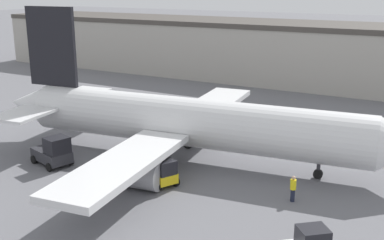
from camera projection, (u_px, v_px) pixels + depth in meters
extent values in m
plane|color=slate|center=(192.00, 160.00, 39.54)|extent=(400.00, 400.00, 0.00)
cube|color=#ADA89E|center=(233.00, 51.00, 74.18)|extent=(82.21, 12.76, 7.91)
cube|color=#47423D|center=(233.00, 22.00, 73.00)|extent=(82.21, 13.02, 0.70)
cylinder|color=silver|center=(192.00, 122.00, 38.65)|extent=(28.44, 7.30, 3.94)
cone|color=silver|center=(30.00, 104.00, 44.60)|extent=(4.75, 4.23, 3.74)
cube|color=silver|center=(212.00, 105.00, 47.07)|extent=(5.46, 13.78, 0.50)
cube|color=silver|center=(122.00, 164.00, 31.65)|extent=(5.46, 13.78, 0.50)
cylinder|color=#939399|center=(205.00, 124.00, 45.68)|extent=(3.67, 2.48, 2.08)
cylinder|color=#939399|center=(138.00, 174.00, 33.83)|extent=(3.67, 2.48, 2.08)
cube|color=black|center=(52.00, 47.00, 42.03)|extent=(4.84, 0.94, 6.91)
cube|color=silver|center=(84.00, 93.00, 47.26)|extent=(4.09, 5.12, 0.24)
cube|color=silver|center=(23.00, 114.00, 39.56)|extent=(4.09, 5.12, 0.24)
cylinder|color=#38383D|center=(318.00, 170.00, 35.66)|extent=(0.28, 0.28, 1.26)
cylinder|color=black|center=(318.00, 174.00, 35.74)|extent=(0.74, 0.43, 0.70)
cylinder|color=#38383D|center=(163.00, 161.00, 37.61)|extent=(0.28, 0.28, 1.26)
cylinder|color=black|center=(163.00, 163.00, 37.66)|extent=(0.94, 0.46, 0.90)
cylinder|color=#38383D|center=(188.00, 142.00, 42.16)|extent=(0.28, 0.28, 1.26)
cylinder|color=black|center=(188.00, 143.00, 42.21)|extent=(0.94, 0.46, 0.90)
cylinder|color=#1E2338|center=(293.00, 195.00, 31.95)|extent=(0.29, 0.29, 0.87)
cylinder|color=yellow|center=(293.00, 184.00, 31.73)|extent=(0.40, 0.40, 0.69)
sphere|color=tan|center=(294.00, 178.00, 31.60)|extent=(0.25, 0.25, 0.25)
cube|color=black|center=(313.00, 236.00, 24.64)|extent=(1.99, 1.97, 0.92)
cube|color=yellow|center=(160.00, 175.00, 34.65)|extent=(2.99, 2.47, 0.69)
cube|color=black|center=(165.00, 167.00, 33.84)|extent=(1.62, 1.69, 0.99)
cube|color=#333333|center=(157.00, 161.00, 34.76)|extent=(1.92, 1.64, 0.65)
cylinder|color=black|center=(158.00, 186.00, 33.62)|extent=(0.74, 0.56, 0.69)
cylinder|color=black|center=(176.00, 181.00, 34.42)|extent=(0.74, 0.56, 0.69)
cylinder|color=black|center=(145.00, 178.00, 35.08)|extent=(0.74, 0.56, 0.69)
cylinder|color=black|center=(163.00, 173.00, 35.87)|extent=(0.74, 0.56, 0.69)
cube|color=#2D2D33|center=(52.00, 155.00, 38.45)|extent=(3.82, 2.71, 0.88)
cube|color=black|center=(57.00, 145.00, 37.50)|extent=(1.90, 2.02, 1.26)
cylinder|color=black|center=(49.00, 167.00, 37.11)|extent=(0.71, 0.44, 0.66)
cylinder|color=black|center=(70.00, 161.00, 38.40)|extent=(0.71, 0.44, 0.66)
cylinder|color=black|center=(34.00, 159.00, 38.74)|extent=(0.71, 0.44, 0.66)
cylinder|color=black|center=(55.00, 154.00, 40.02)|extent=(0.71, 0.44, 0.66)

